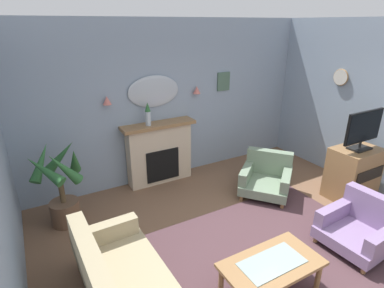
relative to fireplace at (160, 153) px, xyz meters
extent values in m
cube|color=brown|center=(0.40, -2.80, -0.62)|extent=(6.58, 6.94, 0.10)
cube|color=#8C9EB2|center=(0.40, 0.22, 0.90)|extent=(6.58, 0.10, 2.93)
cube|color=#4C3338|center=(0.40, -2.60, -0.56)|extent=(3.20, 2.40, 0.01)
cube|color=beige|center=(0.00, 0.01, -0.02)|extent=(1.20, 0.28, 1.10)
cube|color=black|center=(0.00, -0.09, -0.19)|extent=(0.64, 0.12, 0.60)
cube|color=olive|center=(0.00, -0.01, 0.56)|extent=(1.36, 0.36, 0.06)
cylinder|color=silver|center=(-0.20, -0.03, 0.72)|extent=(0.09, 0.09, 0.25)
cone|color=#2D6633|center=(-0.20, -0.03, 0.92)|extent=(0.10, 0.10, 0.16)
ellipsoid|color=#B2BCC6|center=(0.00, 0.14, 1.14)|extent=(0.96, 0.06, 0.56)
cone|color=#D17066|center=(-0.85, 0.09, 1.09)|extent=(0.14, 0.14, 0.14)
cone|color=#D17066|center=(0.85, 0.09, 1.09)|extent=(0.14, 0.14, 0.14)
cylinder|color=silver|center=(3.15, -1.24, 1.33)|extent=(0.04, 0.28, 0.28)
torus|color=olive|center=(3.15, -1.24, 1.33)|extent=(0.03, 0.31, 0.31)
cube|color=#4C6B56|center=(1.50, 0.15, 1.18)|extent=(0.28, 0.03, 0.36)
cube|color=olive|center=(-0.03, -3.04, -0.15)|extent=(1.10, 0.60, 0.04)
cube|color=#8C9E99|center=(-0.03, -3.04, -0.13)|extent=(0.72, 0.36, 0.01)
cylinder|color=olive|center=(0.46, -3.28, -0.37)|extent=(0.06, 0.06, 0.40)
cylinder|color=olive|center=(-0.52, -2.80, -0.37)|extent=(0.06, 0.06, 0.40)
cylinder|color=olive|center=(0.46, -2.80, -0.37)|extent=(0.06, 0.06, 0.40)
cube|color=tan|center=(-1.39, -2.37, -0.38)|extent=(0.89, 1.72, 0.18)
cube|color=tan|center=(-1.74, -2.38, -0.05)|extent=(0.23, 1.70, 0.48)
cube|color=tan|center=(-1.41, -1.59, -0.17)|extent=(0.76, 0.18, 0.24)
cylinder|color=olive|center=(-1.07, -1.59, -0.52)|extent=(0.07, 0.07, 0.10)
cylinder|color=olive|center=(-1.75, -1.61, -0.52)|extent=(0.07, 0.07, 0.10)
cube|color=gray|center=(1.50, -3.02, -0.39)|extent=(0.84, 0.84, 0.16)
cube|color=gray|center=(1.84, -3.00, -0.09)|extent=(0.20, 0.81, 0.45)
cube|color=gray|center=(1.48, -2.68, -0.20)|extent=(0.73, 0.18, 0.22)
cube|color=gray|center=(1.51, -3.36, -0.20)|extent=(0.73, 0.18, 0.22)
cylinder|color=olive|center=(1.14, -2.70, -0.52)|extent=(0.06, 0.06, 0.10)
cylinder|color=olive|center=(1.18, -3.38, -0.52)|extent=(0.06, 0.06, 0.10)
cylinder|color=olive|center=(1.82, -2.66, -0.52)|extent=(0.06, 0.06, 0.10)
cube|color=gray|center=(1.39, -1.38, -0.39)|extent=(1.13, 1.13, 0.16)
cube|color=gray|center=(1.65, -1.16, -0.09)|extent=(0.63, 0.72, 0.45)
cube|color=gray|center=(1.18, -1.11, -0.20)|extent=(0.65, 0.56, 0.22)
cube|color=gray|center=(1.61, -1.64, -0.20)|extent=(0.65, 0.56, 0.22)
cylinder|color=olive|center=(0.91, -1.33, -0.52)|extent=(0.06, 0.06, 0.10)
cylinder|color=olive|center=(1.34, -1.86, -0.52)|extent=(0.06, 0.06, 0.10)
cylinder|color=olive|center=(1.44, -0.90, -0.52)|extent=(0.06, 0.06, 0.10)
cylinder|color=olive|center=(1.87, -1.43, -0.52)|extent=(0.06, 0.06, 0.10)
cube|color=olive|center=(2.64, -2.14, -0.12)|extent=(0.80, 0.56, 0.90)
cube|color=black|center=(2.64, -2.43, -0.03)|extent=(0.68, 0.02, 0.20)
cube|color=black|center=(2.64, -2.16, 0.34)|extent=(0.36, 0.24, 0.03)
cylinder|color=black|center=(2.64, -2.16, 0.41)|extent=(0.04, 0.04, 0.10)
cube|color=black|center=(2.64, -2.16, 0.72)|extent=(0.84, 0.04, 0.52)
cube|color=black|center=(2.64, -2.18, 0.72)|extent=(0.80, 0.01, 0.48)
cylinder|color=brown|center=(-1.79, -0.53, -0.39)|extent=(0.42, 0.42, 0.37)
cylinder|color=brown|center=(-1.79, -0.53, 0.00)|extent=(0.08, 0.08, 0.40)
cone|color=#2D6633|center=(-1.56, -0.55, 0.43)|extent=(0.20, 0.52, 0.55)
cone|color=#2D6633|center=(-1.71, -0.31, 0.43)|extent=(0.54, 0.33, 0.54)
cone|color=#2D6633|center=(-1.98, -0.39, 0.43)|extent=(0.44, 0.52, 0.53)
cone|color=#2D6633|center=(-1.97, -0.69, 0.43)|extent=(0.52, 0.55, 0.42)
cone|color=#2D6633|center=(-1.73, -0.76, 0.43)|extent=(0.50, 0.28, 0.58)
camera|label=1|loc=(-2.05, -4.87, 2.28)|focal=28.68mm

